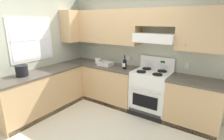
{
  "coord_description": "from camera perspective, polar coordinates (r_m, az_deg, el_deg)",
  "views": [
    {
      "loc": [
        1.97,
        -2.1,
        1.96
      ],
      "look_at": [
        0.1,
        0.7,
        1.0
      ],
      "focal_mm": 28.35,
      "sensor_mm": 36.0,
      "label": 1
    }
  ],
  "objects": [
    {
      "name": "ground_plane",
      "position": [
        3.49,
        -8.23,
        -18.48
      ],
      "size": [
        7.04,
        7.04,
        0.0
      ],
      "primitive_type": "plane",
      "color": "beige"
    },
    {
      "name": "wall_back",
      "position": [
        3.98,
        10.4,
        8.72
      ],
      "size": [
        4.68,
        0.57,
        2.55
      ],
      "color": "#B7BAA3",
      "rests_on": "ground_plane"
    },
    {
      "name": "wall_left",
      "position": [
        4.3,
        -22.99,
        6.41
      ],
      "size": [
        0.47,
        4.0,
        2.55
      ],
      "color": "#B7BAA3",
      "rests_on": "ground_plane"
    },
    {
      "name": "counter_back_run",
      "position": [
        4.1,
        4.63,
        -5.72
      ],
      "size": [
        3.6,
        0.65,
        0.91
      ],
      "color": "tan",
      "rests_on": "ground_plane"
    },
    {
      "name": "counter_left_run",
      "position": [
        4.13,
        -21.61,
        -6.72
      ],
      "size": [
        0.63,
        1.91,
        0.91
      ],
      "color": "tan",
      "rests_on": "ground_plane"
    },
    {
      "name": "stove",
      "position": [
        3.88,
        12.31,
        -6.96
      ],
      "size": [
        0.76,
        0.62,
        1.2
      ],
      "color": "white",
      "rests_on": "ground_plane"
    },
    {
      "name": "wine_bottle",
      "position": [
        3.91,
        4.1,
        2.13
      ],
      "size": [
        0.08,
        0.09,
        0.32
      ],
      "color": "black",
      "rests_on": "counter_back_run"
    },
    {
      "name": "bowl",
      "position": [
        4.21,
        -2.08,
        1.86
      ],
      "size": [
        0.33,
        0.26,
        0.08
      ],
      "color": "beige",
      "rests_on": "counter_back_run"
    },
    {
      "name": "bucket",
      "position": [
        3.81,
        -27.1,
        -0.12
      ],
      "size": [
        0.24,
        0.24,
        0.21
      ],
      "color": "black",
      "rests_on": "counter_left_run"
    },
    {
      "name": "paper_towel_roll",
      "position": [
        4.42,
        -4.56,
        2.97
      ],
      "size": [
        0.14,
        0.14,
        0.13
      ],
      "color": "white",
      "rests_on": "counter_back_run"
    }
  ]
}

